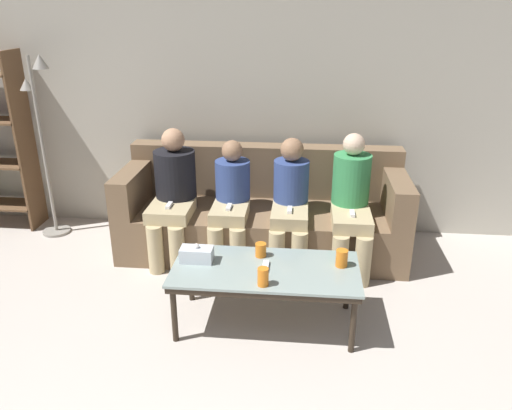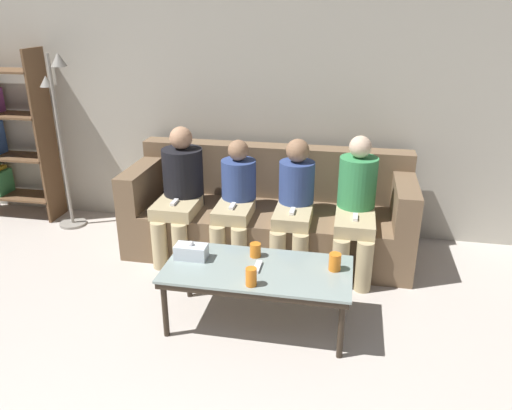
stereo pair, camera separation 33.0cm
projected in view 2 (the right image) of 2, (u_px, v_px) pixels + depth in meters
The scene contains 13 objects.
wall_back at pixel (279, 95), 4.52m from camera, with size 12.00×0.06×2.60m.
couch at pixel (269, 215), 4.44m from camera, with size 2.44×0.86×0.89m.
coffee_table at pixel (258, 273), 3.33m from camera, with size 1.25×0.59×0.44m.
cup_near_left at pixel (255, 250), 3.45m from camera, with size 0.08×0.08×0.10m.
cup_near_right at pixel (335, 262), 3.27m from camera, with size 0.08×0.08×0.12m.
cup_far_center at pixel (251, 277), 3.09m from camera, with size 0.07×0.07×0.12m.
tissue_box at pixel (191, 252), 3.42m from camera, with size 0.22×0.12×0.13m.
game_remote at pixel (258, 267), 3.31m from camera, with size 0.04×0.15×0.02m.
standing_lamp at pixel (60, 124), 4.65m from camera, with size 0.31×0.26×1.67m.
seated_person_left_end at pixel (180, 188), 4.28m from camera, with size 0.35×0.66×1.11m.
seated_person_mid_left at pixel (236, 200), 4.19m from camera, with size 0.31×0.61×1.03m.
seated_person_mid_right at pixel (295, 202), 4.10m from camera, with size 0.31×0.63×1.06m.
seated_person_right_end at pixel (356, 203), 4.00m from camera, with size 0.31×0.68×1.11m.
Camera 2 is at (0.67, -0.44, 2.08)m, focal length 35.00 mm.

